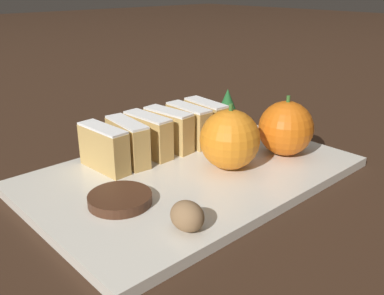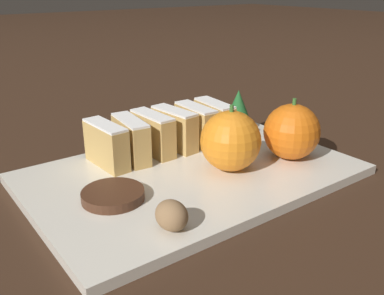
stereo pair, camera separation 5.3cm
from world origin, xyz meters
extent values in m
plane|color=#382316|center=(0.00, 0.00, 0.00)|extent=(6.00, 6.00, 0.00)
cube|color=silver|center=(0.00, 0.00, 0.01)|extent=(0.26, 0.40, 0.01)
cube|color=tan|center=(-0.08, -0.08, 0.04)|extent=(0.08, 0.03, 0.05)
cube|color=white|center=(-0.08, -0.08, 0.07)|extent=(0.08, 0.03, 0.00)
cube|color=tan|center=(-0.08, -0.04, 0.04)|extent=(0.08, 0.03, 0.05)
cube|color=white|center=(-0.08, -0.04, 0.07)|extent=(0.08, 0.03, 0.00)
cube|color=tan|center=(-0.08, -0.01, 0.04)|extent=(0.08, 0.03, 0.05)
cube|color=white|center=(-0.08, -0.01, 0.07)|extent=(0.08, 0.03, 0.00)
cube|color=tan|center=(-0.08, 0.03, 0.04)|extent=(0.08, 0.03, 0.05)
cube|color=white|center=(-0.08, 0.03, 0.07)|extent=(0.08, 0.03, 0.00)
cube|color=tan|center=(-0.07, 0.06, 0.04)|extent=(0.08, 0.03, 0.05)
cube|color=white|center=(-0.07, 0.06, 0.07)|extent=(0.08, 0.03, 0.00)
cube|color=tan|center=(-0.07, 0.10, 0.04)|extent=(0.08, 0.03, 0.05)
cube|color=white|center=(-0.07, 0.10, 0.07)|extent=(0.08, 0.03, 0.00)
sphere|color=orange|center=(0.05, 0.13, 0.05)|extent=(0.07, 0.07, 0.07)
cylinder|color=#38702D|center=(0.05, 0.13, 0.09)|extent=(0.01, 0.01, 0.01)
sphere|color=orange|center=(0.03, 0.04, 0.05)|extent=(0.08, 0.08, 0.08)
cylinder|color=#38702D|center=(0.03, 0.04, 0.09)|extent=(0.00, 0.01, 0.01)
ellipsoid|color=#8E6B47|center=(0.10, -0.10, 0.03)|extent=(0.04, 0.03, 0.03)
cylinder|color=#472819|center=(0.01, -0.12, 0.02)|extent=(0.07, 0.07, 0.01)
cone|color=#23662D|center=(-0.08, 0.15, 0.05)|extent=(0.05, 0.05, 0.07)
camera|label=1|loc=(0.36, -0.33, 0.24)|focal=40.00mm
camera|label=2|loc=(0.40, -0.29, 0.24)|focal=40.00mm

